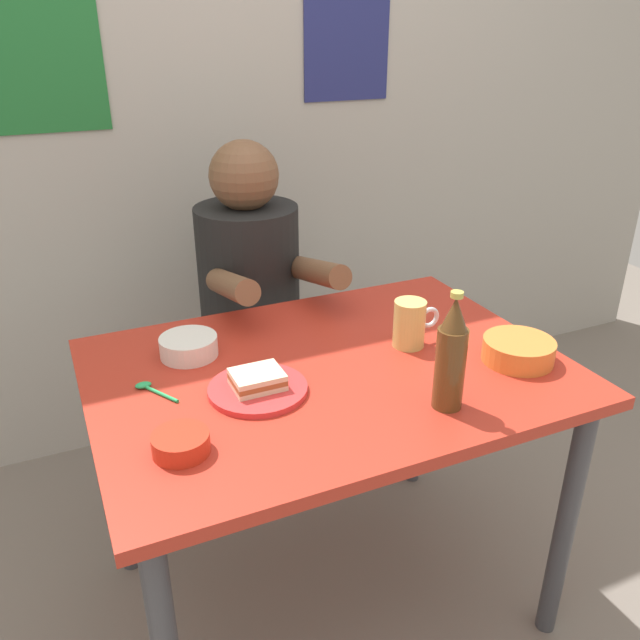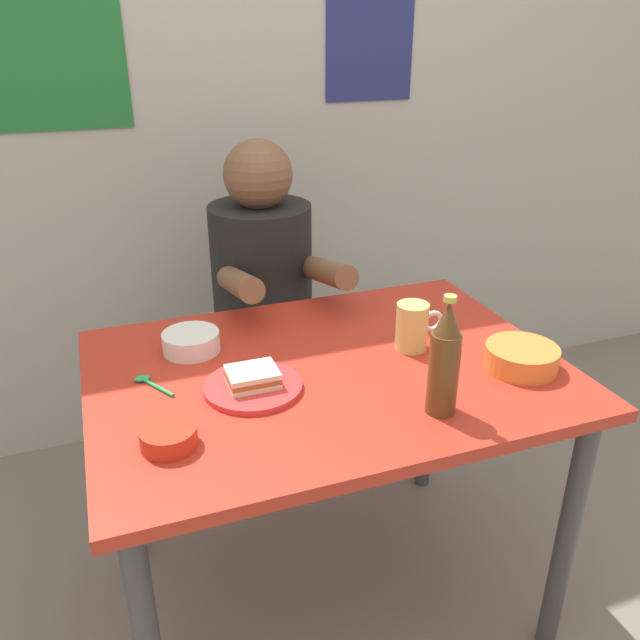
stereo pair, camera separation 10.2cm
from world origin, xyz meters
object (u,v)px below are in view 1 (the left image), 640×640
(sandwich, at_px, (257,379))
(rice_bowl_white, at_px, (189,345))
(person_seated, at_px, (250,271))
(stool, at_px, (254,383))
(beer_bottle, at_px, (451,356))
(plate_orange, at_px, (258,389))
(dining_table, at_px, (328,400))
(beer_mug, at_px, (410,323))

(sandwich, xyz_separation_m, rice_bowl_white, (-0.10, 0.23, -0.00))
(person_seated, xyz_separation_m, rice_bowl_white, (-0.30, -0.43, 0.00))
(stool, distance_m, beer_bottle, 1.03)
(stool, relative_size, plate_orange, 2.05)
(beer_bottle, bearing_deg, plate_orange, 147.91)
(beer_bottle, bearing_deg, sandwich, 147.91)
(sandwich, distance_m, beer_bottle, 0.42)
(dining_table, distance_m, person_seated, 0.63)
(plate_orange, xyz_separation_m, sandwich, (0.00, 0.00, 0.02))
(dining_table, height_order, sandwich, sandwich)
(dining_table, height_order, plate_orange, plate_orange)
(plate_orange, distance_m, rice_bowl_white, 0.25)
(sandwich, xyz_separation_m, beer_mug, (0.42, 0.06, 0.03))
(dining_table, bearing_deg, beer_bottle, -58.79)
(beer_mug, bearing_deg, sandwich, -172.40)
(dining_table, relative_size, sandwich, 10.00)
(person_seated, distance_m, rice_bowl_white, 0.52)
(sandwich, bearing_deg, stool, 72.99)
(beer_bottle, bearing_deg, rice_bowl_white, 134.69)
(dining_table, xyz_separation_m, plate_orange, (-0.19, -0.04, 0.10))
(stool, height_order, person_seated, person_seated)
(dining_table, height_order, beer_bottle, beer_bottle)
(plate_orange, bearing_deg, dining_table, 11.76)
(stool, bearing_deg, dining_table, -91.27)
(beer_mug, height_order, beer_bottle, beer_bottle)
(rice_bowl_white, bearing_deg, beer_mug, -18.54)
(stool, height_order, rice_bowl_white, rice_bowl_white)
(dining_table, distance_m, plate_orange, 0.22)
(plate_orange, relative_size, beer_mug, 1.75)
(dining_table, height_order, stool, dining_table)
(stool, bearing_deg, rice_bowl_white, -124.37)
(dining_table, height_order, person_seated, person_seated)
(plate_orange, height_order, rice_bowl_white, rice_bowl_white)
(plate_orange, bearing_deg, beer_bottle, -32.09)
(beer_mug, bearing_deg, rice_bowl_white, 161.46)
(sandwich, height_order, rice_bowl_white, same)
(beer_bottle, bearing_deg, person_seated, 99.20)
(sandwich, bearing_deg, person_seated, 72.72)
(stool, xyz_separation_m, plate_orange, (-0.20, -0.67, 0.40))
(dining_table, relative_size, plate_orange, 5.00)
(dining_table, height_order, beer_mug, beer_mug)
(dining_table, bearing_deg, plate_orange, -168.24)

